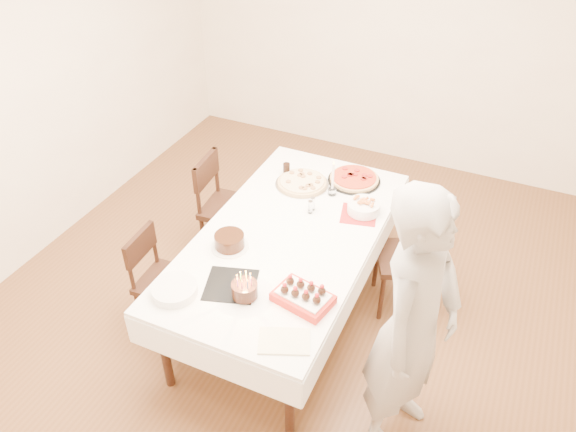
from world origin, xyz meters
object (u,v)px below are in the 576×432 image
at_px(chair_right_savory, 406,258).
at_px(chair_left_dessert, 167,282).
at_px(cola_glass, 286,169).
at_px(pizza_pepperoni, 354,179).
at_px(pasta_bowl, 364,207).
at_px(taper_candle, 333,178).
at_px(birthday_cake, 244,286).
at_px(dining_table, 288,274).
at_px(chair_left_savory, 230,208).
at_px(person, 413,327).
at_px(pizza_white, 302,183).
at_px(layer_cake, 229,241).
at_px(strawberry_box, 303,297).

bearing_deg(chair_right_savory, chair_left_dessert, -172.46).
bearing_deg(cola_glass, pizza_pepperoni, 15.01).
bearing_deg(pasta_bowl, taper_candle, 157.39).
distance_m(cola_glass, birthday_cake, 1.38).
relative_size(dining_table, taper_candle, 7.22).
distance_m(chair_left_savory, pizza_pepperoni, 1.05).
distance_m(pasta_bowl, cola_glass, 0.75).
height_order(person, birthday_cake, person).
bearing_deg(chair_left_savory, cola_glass, -154.97).
relative_size(pizza_white, layer_cake, 1.64).
relative_size(chair_right_savory, layer_cake, 3.50).
bearing_deg(person, pasta_bowl, 43.42).
xyz_separation_m(chair_right_savory, birthday_cake, (-0.74, -1.10, 0.39)).
height_order(chair_right_savory, birthday_cake, birthday_cake).
bearing_deg(taper_candle, strawberry_box, -77.72).
relative_size(chair_right_savory, person, 0.50).
height_order(pasta_bowl, birthday_cake, birthday_cake).
xyz_separation_m(chair_right_savory, pasta_bowl, (-0.36, 0.01, 0.35)).
xyz_separation_m(dining_table, layer_cake, (-0.30, -0.29, 0.43)).
relative_size(taper_candle, layer_cake, 1.16).
relative_size(chair_right_savory, cola_glass, 8.62).
bearing_deg(pizza_pepperoni, chair_right_savory, -33.97).
distance_m(cola_glass, strawberry_box, 1.41).
height_order(dining_table, person, person).
distance_m(dining_table, taper_candle, 0.79).
bearing_deg(cola_glass, dining_table, -64.55).
bearing_deg(birthday_cake, chair_right_savory, 56.23).
height_order(dining_table, chair_left_savory, chair_left_savory).
relative_size(cola_glass, layer_cake, 0.41).
bearing_deg(pizza_white, person, -45.91).
xyz_separation_m(chair_left_savory, pizza_pepperoni, (0.93, 0.37, 0.32)).
height_order(chair_left_savory, strawberry_box, chair_left_savory).
relative_size(person, birthday_cake, 11.28).
height_order(dining_table, strawberry_box, strawberry_box).
xyz_separation_m(chair_left_savory, pizza_white, (0.58, 0.15, 0.32)).
height_order(pasta_bowl, strawberry_box, same).
xyz_separation_m(pizza_white, cola_glass, (-0.17, 0.08, 0.03)).
xyz_separation_m(pizza_white, pasta_bowl, (0.55, -0.14, 0.02)).
bearing_deg(pasta_bowl, cola_glass, 162.49).
distance_m(dining_table, layer_cake, 0.59).
relative_size(chair_left_savory, birthday_cake, 5.69).
height_order(chair_left_savory, birthday_cake, birthday_cake).
bearing_deg(chair_left_savory, pizza_white, -170.15).
bearing_deg(pasta_bowl, pizza_pepperoni, 118.27).
bearing_deg(person, taper_candle, 50.59).
bearing_deg(chair_right_savory, taper_candle, 144.96).
relative_size(dining_table, pizza_pepperoni, 5.19).
relative_size(chair_left_savory, cola_glass, 8.71).
relative_size(chair_left_savory, layer_cake, 3.54).
bearing_deg(chair_left_savory, taper_candle, -176.20).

